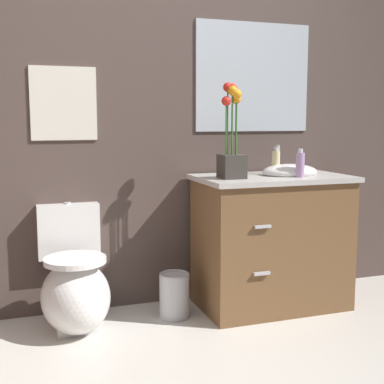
# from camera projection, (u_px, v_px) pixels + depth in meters

# --- Properties ---
(wall_back) EXTENTS (3.95, 0.05, 2.50)m
(wall_back) POSITION_uv_depth(u_px,v_px,m) (189.00, 108.00, 3.36)
(wall_back) COLOR #4C3D38
(wall_back) RESTS_ON ground_plane
(toilet) EXTENTS (0.38, 0.59, 0.69)m
(toilet) POSITION_uv_depth(u_px,v_px,m) (75.00, 287.00, 2.96)
(toilet) COLOR white
(toilet) RESTS_ON ground_plane
(vanity_cabinet) EXTENTS (0.94, 0.56, 1.01)m
(vanity_cabinet) POSITION_uv_depth(u_px,v_px,m) (272.00, 240.00, 3.31)
(vanity_cabinet) COLOR brown
(vanity_cabinet) RESTS_ON ground_plane
(flower_vase) EXTENTS (0.14, 0.14, 0.56)m
(flower_vase) POSITION_uv_depth(u_px,v_px,m) (232.00, 146.00, 3.08)
(flower_vase) COLOR #38332D
(flower_vase) RESTS_ON vanity_cabinet
(soap_bottle) EXTENTS (0.05, 0.05, 0.17)m
(soap_bottle) POSITION_uv_depth(u_px,v_px,m) (276.00, 162.00, 3.32)
(soap_bottle) COLOR beige
(soap_bottle) RESTS_ON vanity_cabinet
(lotion_bottle) EXTENTS (0.05, 0.05, 0.17)m
(lotion_bottle) POSITION_uv_depth(u_px,v_px,m) (300.00, 164.00, 3.16)
(lotion_bottle) COLOR #B28CBF
(lotion_bottle) RESTS_ON vanity_cabinet
(trash_bin) EXTENTS (0.18, 0.18, 0.27)m
(trash_bin) POSITION_uv_depth(u_px,v_px,m) (175.00, 295.00, 3.15)
(trash_bin) COLOR #B7B7BC
(trash_bin) RESTS_ON ground_plane
(wall_poster) EXTENTS (0.38, 0.01, 0.43)m
(wall_poster) POSITION_uv_depth(u_px,v_px,m) (64.00, 104.00, 3.07)
(wall_poster) COLOR silver
(wall_mirror) EXTENTS (0.80, 0.01, 0.70)m
(wall_mirror) POSITION_uv_depth(u_px,v_px,m) (253.00, 77.00, 3.44)
(wall_mirror) COLOR #B2BCC6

